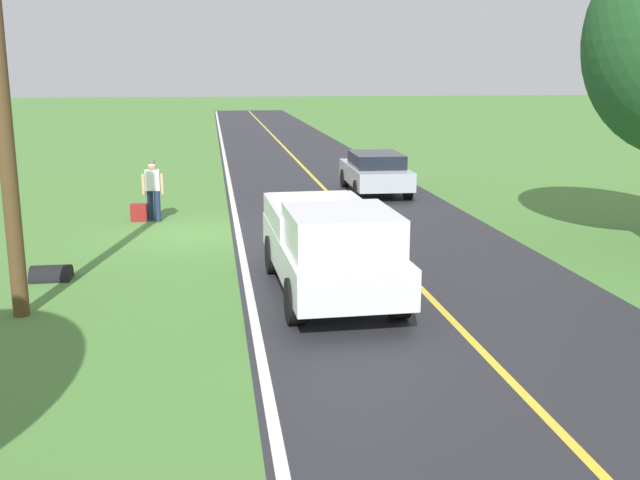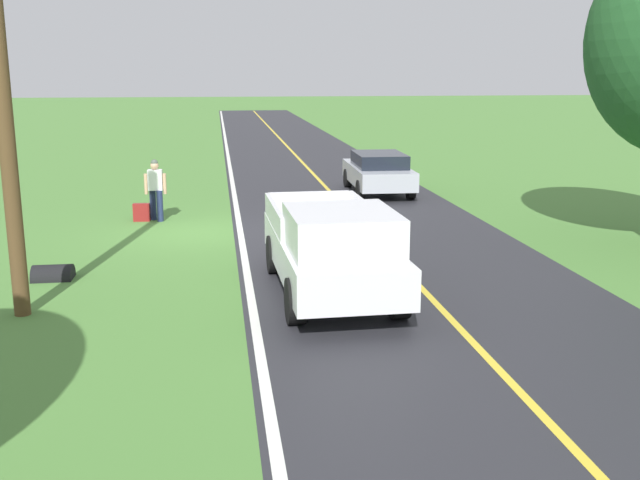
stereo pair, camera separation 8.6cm
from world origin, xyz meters
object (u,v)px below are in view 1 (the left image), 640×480
Objects in this scene: hitchhiker_walking at (153,187)px; suitcase_carried at (139,213)px; pickup_truck_passing at (332,247)px; sedan_near_oncoming at (375,171)px.

hitchhiker_walking reaches higher than suitcase_carried.
hitchhiker_walking is at bearing -64.15° from pickup_truck_passing.
sedan_near_oncoming is at bearing -151.97° from hitchhiker_walking.
hitchhiker_walking reaches higher than sedan_near_oncoming.
hitchhiker_walking is 8.25m from sedan_near_oncoming.
sedan_near_oncoming is (-7.71, -3.94, 0.50)m from suitcase_carried.
sedan_near_oncoming is (-7.28, -3.88, -0.23)m from hitchhiker_walking.
sedan_near_oncoming is at bearing 119.69° from suitcase_carried.
pickup_truck_passing reaches higher than suitcase_carried.
suitcase_carried is at bearing 27.07° from sedan_near_oncoming.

